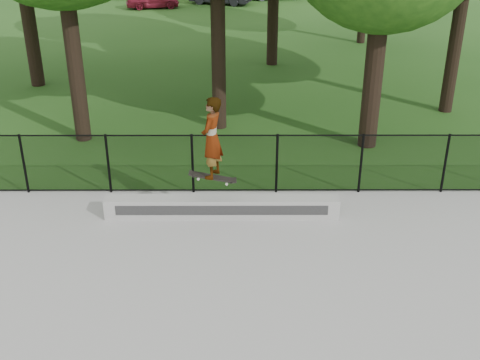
{
  "coord_description": "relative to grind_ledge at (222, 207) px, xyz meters",
  "views": [
    {
      "loc": [
        -0.9,
        -7.09,
        6.66
      ],
      "look_at": [
        -0.88,
        4.2,
        1.2
      ],
      "focal_mm": 45.0,
      "sensor_mm": 36.0,
      "label": 1
    }
  ],
  "objects": [
    {
      "name": "skater_airborne",
      "position": [
        -0.18,
        -0.21,
        1.71
      ],
      "size": [
        0.83,
        0.74,
        1.92
      ],
      "color": "black",
      "rests_on": "ground"
    },
    {
      "name": "grind_ledge",
      "position": [
        0.0,
        0.0,
        0.0
      ],
      "size": [
        5.2,
        0.4,
        0.46
      ],
      "primitive_type": "cube",
      "color": "#A9A8A3",
      "rests_on": "concrete_slab"
    },
    {
      "name": "chainlink_fence",
      "position": [
        1.28,
        1.2,
        0.52
      ],
      "size": [
        16.06,
        0.06,
        1.5
      ],
      "color": "black",
      "rests_on": "concrete_slab"
    }
  ]
}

